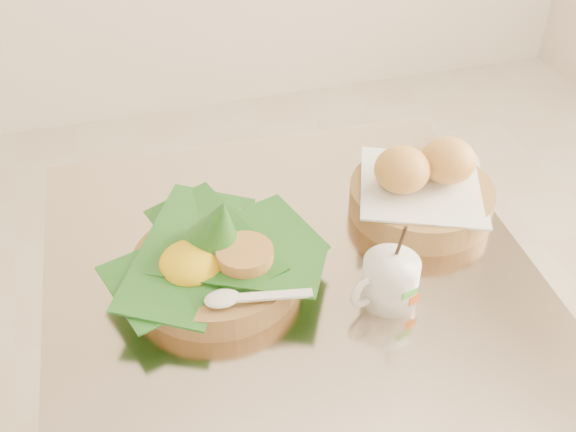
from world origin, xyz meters
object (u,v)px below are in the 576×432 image
object	(u,v)px
cafe_table	(290,366)
coffee_mug	(389,280)
rice_basket	(215,259)
bread_basket	(422,188)

from	to	relation	value
cafe_table	coffee_mug	distance (m)	0.30
rice_basket	coffee_mug	distance (m)	0.24
coffee_mug	bread_basket	bearing A→B (deg)	53.61
coffee_mug	cafe_table	bearing A→B (deg)	138.72
rice_basket	coffee_mug	bearing A→B (deg)	-25.21
cafe_table	rice_basket	xyz separation A→B (m)	(-0.11, 0.01, 0.26)
rice_basket	bread_basket	bearing A→B (deg)	11.31
cafe_table	rice_basket	distance (m)	0.28
bread_basket	coffee_mug	xyz separation A→B (m)	(-0.13, -0.17, -0.01)
cafe_table	coffee_mug	size ratio (longest dim) A/B	5.59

